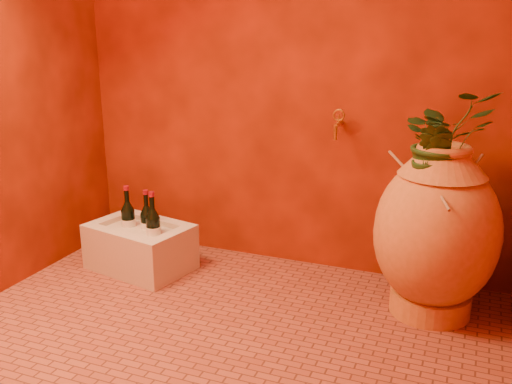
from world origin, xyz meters
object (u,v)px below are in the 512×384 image
at_px(wall_tap, 338,123).
at_px(wine_bottle_a, 128,221).
at_px(wine_bottle_c, 153,229).
at_px(amphora, 436,232).
at_px(stone_basin, 140,248).
at_px(wine_bottle_b, 147,224).

bearing_deg(wall_tap, wine_bottle_a, -164.12).
height_order(wine_bottle_a, wine_bottle_c, wine_bottle_c).
relative_size(amphora, wine_bottle_a, 2.52).
bearing_deg(stone_basin, wine_bottle_b, 61.04).
relative_size(amphora, stone_basin, 1.34).
xyz_separation_m(stone_basin, wine_bottle_b, (0.03, 0.05, 0.13)).
bearing_deg(wine_bottle_c, stone_basin, 165.45).
bearing_deg(wine_bottle_b, wine_bottle_a, -174.29).
relative_size(amphora, wine_bottle_c, 2.49).
height_order(stone_basin, wine_bottle_b, wine_bottle_b).
relative_size(amphora, wall_tap, 5.48).
distance_m(amphora, stone_basin, 1.61).
bearing_deg(wine_bottle_b, stone_basin, -118.96).
height_order(stone_basin, wine_bottle_c, wine_bottle_c).
distance_m(wine_bottle_a, wall_tap, 1.31).
xyz_separation_m(amphora, wine_bottle_c, (-1.47, -0.11, -0.15)).
height_order(wine_bottle_a, wine_bottle_b, wine_bottle_a).
bearing_deg(wall_tap, wine_bottle_b, -162.98).
xyz_separation_m(stone_basin, wall_tap, (1.03, 0.35, 0.73)).
xyz_separation_m(wine_bottle_b, wine_bottle_c, (0.09, -0.07, 0.01)).
relative_size(wine_bottle_b, wine_bottle_c, 0.94).
distance_m(amphora, wall_tap, 0.76).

